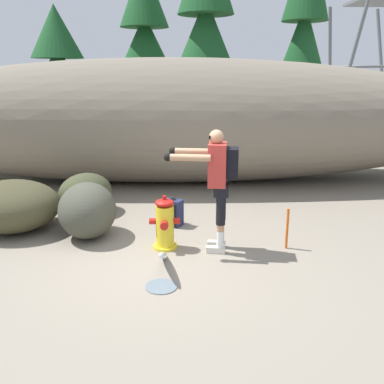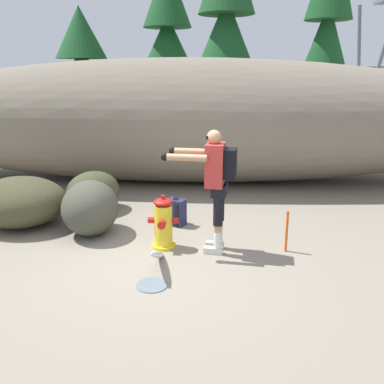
{
  "view_description": "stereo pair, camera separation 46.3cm",
  "coord_description": "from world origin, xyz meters",
  "px_view_note": "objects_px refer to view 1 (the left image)",
  "views": [
    {
      "loc": [
        0.23,
        -5.2,
        2.45
      ],
      "look_at": [
        0.36,
        0.69,
        0.75
      ],
      "focal_mm": 38.96,
      "sensor_mm": 36.0,
      "label": 1
    },
    {
      "loc": [
        0.69,
        -5.2,
        2.45
      ],
      "look_at": [
        0.36,
        0.69,
        0.75
      ],
      "focal_mm": 38.96,
      "sensor_mm": 36.0,
      "label": 2
    }
  ],
  "objects_px": {
    "fire_hydrant": "(165,224)",
    "boulder_mid": "(86,194)",
    "boulder_large": "(12,206)",
    "boulder_small": "(87,210)",
    "survey_stake": "(287,229)",
    "utility_worker": "(217,176)",
    "spare_backpack": "(173,213)"
  },
  "relations": [
    {
      "from": "spare_backpack",
      "to": "survey_stake",
      "type": "distance_m",
      "value": 1.92
    },
    {
      "from": "fire_hydrant",
      "to": "spare_backpack",
      "type": "xyz_separation_m",
      "value": [
        0.1,
        0.93,
        -0.14
      ]
    },
    {
      "from": "boulder_large",
      "to": "boulder_small",
      "type": "bearing_deg",
      "value": -14.15
    },
    {
      "from": "fire_hydrant",
      "to": "boulder_large",
      "type": "bearing_deg",
      "value": 162.49
    },
    {
      "from": "utility_worker",
      "to": "boulder_large",
      "type": "relative_size",
      "value": 1.13
    },
    {
      "from": "utility_worker",
      "to": "boulder_small",
      "type": "bearing_deg",
      "value": -8.46
    },
    {
      "from": "fire_hydrant",
      "to": "survey_stake",
      "type": "xyz_separation_m",
      "value": [
        1.75,
        -0.06,
        -0.06
      ]
    },
    {
      "from": "boulder_large",
      "to": "boulder_small",
      "type": "height_order",
      "value": "boulder_small"
    },
    {
      "from": "boulder_mid",
      "to": "survey_stake",
      "type": "height_order",
      "value": "boulder_mid"
    },
    {
      "from": "utility_worker",
      "to": "survey_stake",
      "type": "height_order",
      "value": "utility_worker"
    },
    {
      "from": "fire_hydrant",
      "to": "boulder_small",
      "type": "distance_m",
      "value": 1.28
    },
    {
      "from": "boulder_small",
      "to": "boulder_mid",
      "type": "bearing_deg",
      "value": 104.05
    },
    {
      "from": "fire_hydrant",
      "to": "boulder_mid",
      "type": "height_order",
      "value": "fire_hydrant"
    },
    {
      "from": "boulder_mid",
      "to": "survey_stake",
      "type": "distance_m",
      "value": 3.62
    },
    {
      "from": "fire_hydrant",
      "to": "boulder_mid",
      "type": "xyz_separation_m",
      "value": [
        -1.48,
        1.58,
        0.01
      ]
    },
    {
      "from": "boulder_large",
      "to": "boulder_small",
      "type": "xyz_separation_m",
      "value": [
        1.27,
        -0.32,
        0.02
      ]
    },
    {
      "from": "boulder_small",
      "to": "survey_stake",
      "type": "distance_m",
      "value": 2.99
    },
    {
      "from": "survey_stake",
      "to": "utility_worker",
      "type": "bearing_deg",
      "value": -178.02
    },
    {
      "from": "boulder_large",
      "to": "fire_hydrant",
      "type": "bearing_deg",
      "value": -17.51
    },
    {
      "from": "fire_hydrant",
      "to": "boulder_small",
      "type": "xyz_separation_m",
      "value": [
        -1.2,
        0.46,
        0.07
      ]
    },
    {
      "from": "spare_backpack",
      "to": "boulder_large",
      "type": "height_order",
      "value": "boulder_large"
    },
    {
      "from": "utility_worker",
      "to": "boulder_large",
      "type": "distance_m",
      "value": 3.38
    },
    {
      "from": "boulder_small",
      "to": "survey_stake",
      "type": "height_order",
      "value": "boulder_small"
    },
    {
      "from": "utility_worker",
      "to": "boulder_mid",
      "type": "xyz_separation_m",
      "value": [
        -2.21,
        1.68,
        -0.73
      ]
    },
    {
      "from": "utility_worker",
      "to": "spare_backpack",
      "type": "distance_m",
      "value": 1.49
    },
    {
      "from": "boulder_small",
      "to": "utility_worker",
      "type": "bearing_deg",
      "value": -15.93
    },
    {
      "from": "utility_worker",
      "to": "boulder_large",
      "type": "height_order",
      "value": "utility_worker"
    },
    {
      "from": "fire_hydrant",
      "to": "boulder_large",
      "type": "relative_size",
      "value": 0.51
    },
    {
      "from": "spare_backpack",
      "to": "boulder_large",
      "type": "bearing_deg",
      "value": 120.82
    },
    {
      "from": "spare_backpack",
      "to": "boulder_large",
      "type": "xyz_separation_m",
      "value": [
        -2.56,
        -0.15,
        0.19
      ]
    },
    {
      "from": "boulder_mid",
      "to": "survey_stake",
      "type": "relative_size",
      "value": 1.71
    },
    {
      "from": "spare_backpack",
      "to": "survey_stake",
      "type": "bearing_deg",
      "value": -93.26
    }
  ]
}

